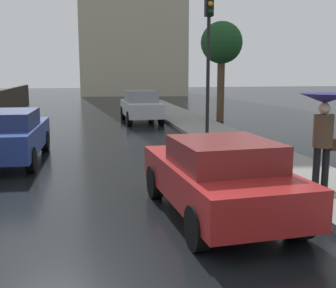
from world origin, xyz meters
name	(u,v)px	position (x,y,z in m)	size (l,w,h in m)	color
car_silver_near_kerb	(141,106)	(2.85, 16.55, 0.79)	(1.77, 4.29, 1.52)	#B2B5BA
car_blue_far_ahead	(6,135)	(-1.93, 7.91, 0.75)	(1.98, 4.38, 1.42)	navy
car_red_behind_camera	(219,176)	(2.46, 2.56, 0.71)	(2.05, 4.02, 1.36)	maroon
pedestrian_with_umbrella_near	(324,116)	(4.85, 3.38, 1.61)	(1.00, 1.00, 1.91)	black
traffic_light	(209,41)	(4.34, 9.86, 3.48)	(0.26, 0.39, 4.87)	black
street_tree_near	(222,45)	(6.74, 15.93, 3.72)	(2.02, 2.02, 4.84)	#4C3823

